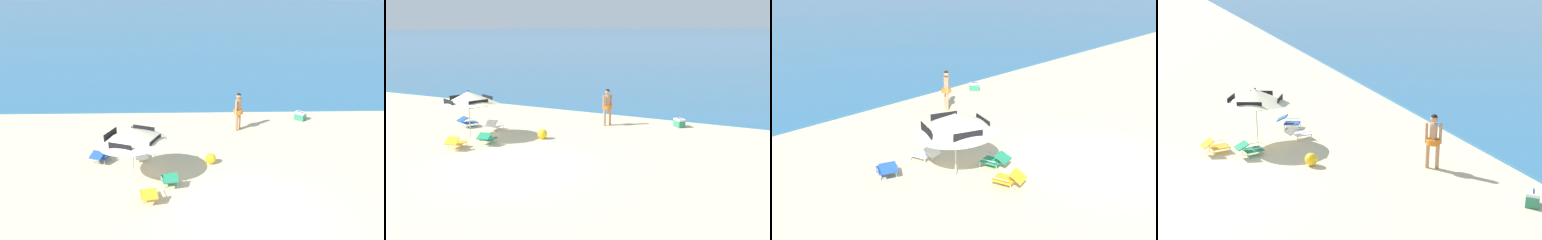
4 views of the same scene
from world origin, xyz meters
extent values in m
plane|color=beige|center=(0.00, 0.00, 0.00)|extent=(800.00, 800.00, 0.00)
cylinder|color=silver|center=(-3.82, 2.35, 0.99)|extent=(0.04, 0.04, 1.99)
cone|color=beige|center=(-3.82, 2.35, 1.72)|extent=(3.00, 2.98, 0.70)
cube|color=black|center=(-3.49, 3.16, 1.59)|extent=(0.81, 0.37, 0.30)
cube|color=black|center=(-4.63, 2.68, 1.59)|extent=(0.37, 0.81, 0.30)
cube|color=black|center=(-4.16, 1.54, 1.59)|extent=(0.81, 0.37, 0.30)
cube|color=black|center=(-3.01, 2.01, 1.59)|extent=(0.37, 0.81, 0.30)
sphere|color=black|center=(-3.82, 2.35, 2.02)|extent=(0.06, 0.06, 0.06)
cube|color=#1E7F56|center=(-2.57, 2.00, 0.20)|extent=(0.64, 0.70, 0.04)
cube|color=#1E7F56|center=(-2.49, 1.62, 0.41)|extent=(0.57, 0.49, 0.21)
cylinder|color=silver|center=(-2.87, 2.22, 0.09)|extent=(0.03, 0.03, 0.18)
cylinder|color=silver|center=(-2.39, 2.33, 0.09)|extent=(0.03, 0.03, 0.18)
cylinder|color=silver|center=(-2.75, 1.66, 0.09)|extent=(0.03, 0.03, 0.18)
cylinder|color=silver|center=(-2.27, 1.77, 0.09)|extent=(0.03, 0.03, 0.18)
cylinder|color=silver|center=(-2.85, 1.94, 0.32)|extent=(0.14, 0.53, 0.02)
cylinder|color=silver|center=(-2.30, 2.05, 0.32)|extent=(0.14, 0.53, 0.02)
cube|color=gold|center=(-3.25, 0.95, 0.20)|extent=(0.65, 0.71, 0.04)
cube|color=gold|center=(-3.15, 0.55, 0.40)|extent=(0.57, 0.48, 0.26)
cylinder|color=silver|center=(-3.56, 1.17, 0.09)|extent=(0.03, 0.03, 0.18)
cylinder|color=silver|center=(-3.09, 1.29, 0.09)|extent=(0.03, 0.03, 0.18)
cylinder|color=silver|center=(-3.42, 0.62, 0.09)|extent=(0.03, 0.03, 0.18)
cylinder|color=silver|center=(-2.95, 0.74, 0.09)|extent=(0.03, 0.03, 0.18)
cylinder|color=silver|center=(-3.53, 0.89, 0.32)|extent=(0.15, 0.53, 0.02)
cylinder|color=silver|center=(-2.98, 1.02, 0.32)|extent=(0.15, 0.53, 0.02)
cube|color=#1E4799|center=(-5.20, 3.93, 0.20)|extent=(0.71, 0.75, 0.04)
cube|color=#1E4799|center=(-5.34, 3.58, 0.41)|extent=(0.61, 0.56, 0.20)
cylinder|color=silver|center=(-5.31, 4.29, 0.09)|extent=(0.03, 0.03, 0.18)
cylinder|color=silver|center=(-4.86, 4.10, 0.09)|extent=(0.03, 0.03, 0.18)
cylinder|color=silver|center=(-5.53, 3.76, 0.09)|extent=(0.03, 0.03, 0.18)
cylinder|color=silver|center=(-5.08, 3.58, 0.09)|extent=(0.03, 0.03, 0.18)
cylinder|color=silver|center=(-5.45, 4.04, 0.32)|extent=(0.23, 0.51, 0.02)
cylinder|color=silver|center=(-4.94, 3.83, 0.32)|extent=(0.23, 0.51, 0.02)
cube|color=white|center=(-3.74, 3.96, 0.20)|extent=(0.64, 0.70, 0.04)
cube|color=white|center=(-3.64, 3.56, 0.40)|extent=(0.57, 0.48, 0.25)
cylinder|color=silver|center=(-4.04, 4.18, 0.09)|extent=(0.03, 0.03, 0.18)
cylinder|color=silver|center=(-3.56, 4.29, 0.09)|extent=(0.03, 0.03, 0.18)
cylinder|color=silver|center=(-3.91, 3.63, 0.09)|extent=(0.03, 0.03, 0.18)
cylinder|color=silver|center=(-3.43, 3.74, 0.09)|extent=(0.03, 0.03, 0.18)
cylinder|color=silver|center=(-4.01, 3.90, 0.32)|extent=(0.14, 0.53, 0.02)
cylinder|color=silver|center=(-3.46, 4.02, 0.32)|extent=(0.14, 0.53, 0.02)
cylinder|color=tan|center=(0.55, 7.23, 0.43)|extent=(0.13, 0.13, 0.86)
cylinder|color=tan|center=(0.38, 6.98, 0.43)|extent=(0.13, 0.13, 0.86)
cylinder|color=orange|center=(0.47, 7.11, 0.88)|extent=(0.43, 0.43, 0.18)
cylinder|color=tan|center=(0.47, 7.11, 1.16)|extent=(0.24, 0.24, 0.61)
cylinder|color=tan|center=(0.58, 7.29, 1.14)|extent=(0.09, 0.09, 0.64)
cylinder|color=tan|center=(0.35, 6.93, 1.14)|extent=(0.09, 0.09, 0.64)
sphere|color=tan|center=(0.47, 7.11, 1.62)|extent=(0.23, 0.23, 0.23)
sphere|color=black|center=(0.47, 7.11, 1.65)|extent=(0.21, 0.21, 0.21)
cube|color=#2D7F5B|center=(3.64, 8.31, 0.16)|extent=(0.58, 0.57, 0.32)
cube|color=white|center=(3.64, 8.31, 0.36)|extent=(0.60, 0.59, 0.08)
cylinder|color=black|center=(3.64, 8.31, 0.42)|extent=(0.27, 0.24, 0.02)
sphere|color=yellow|center=(-1.00, 3.59, 0.21)|extent=(0.42, 0.42, 0.42)
camera|label=1|loc=(-2.16, -12.38, 7.71)|focal=42.91mm
camera|label=2|loc=(8.03, -11.02, 4.66)|focal=39.34mm
camera|label=3|loc=(-11.69, -5.41, 5.76)|focal=38.72mm
camera|label=4|loc=(12.64, 0.05, 5.59)|focal=44.23mm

